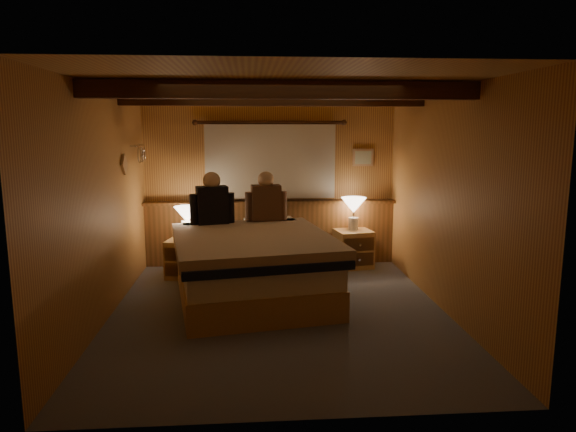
{
  "coord_description": "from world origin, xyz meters",
  "views": [
    {
      "loc": [
        -0.3,
        -5.31,
        1.98
      ],
      "look_at": [
        0.13,
        0.4,
        0.99
      ],
      "focal_mm": 32.0,
      "sensor_mm": 36.0,
      "label": 1
    }
  ],
  "objects": [
    {
      "name": "curtain_window",
      "position": [
        0.0,
        2.03,
        1.52
      ],
      "size": [
        2.18,
        0.09,
        1.11
      ],
      "color": "#442511",
      "rests_on": "wall_back"
    },
    {
      "name": "ceiling",
      "position": [
        0.0,
        0.0,
        2.4
      ],
      "size": [
        4.2,
        4.2,
        0.0
      ],
      "primitive_type": "plane",
      "rotation": [
        3.14,
        0.0,
        0.0
      ],
      "color": "gold",
      "rests_on": "wall_back"
    },
    {
      "name": "lamp_left",
      "position": [
        -1.13,
        1.45,
        0.82
      ],
      "size": [
        0.34,
        0.34,
        0.44
      ],
      "color": "silver",
      "rests_on": "nightstand_left"
    },
    {
      "name": "nightstand_right",
      "position": [
        1.17,
        1.75,
        0.27
      ],
      "size": [
        0.55,
        0.51,
        0.54
      ],
      "rotation": [
        0.0,
        0.0,
        0.17
      ],
      "color": "tan",
      "rests_on": "floor"
    },
    {
      "name": "wall_back",
      "position": [
        0.0,
        2.1,
        1.2
      ],
      "size": [
        3.6,
        0.0,
        3.6
      ],
      "primitive_type": "plane",
      "rotation": [
        1.57,
        0.0,
        0.0
      ],
      "color": "gold",
      "rests_on": "floor"
    },
    {
      "name": "nightstand_left",
      "position": [
        -1.17,
        1.42,
        0.26
      ],
      "size": [
        0.54,
        0.51,
        0.51
      ],
      "rotation": [
        0.0,
        0.0,
        -0.21
      ],
      "color": "tan",
      "rests_on": "floor"
    },
    {
      "name": "bed",
      "position": [
        -0.29,
        0.54,
        0.4
      ],
      "size": [
        2.06,
        2.5,
        0.77
      ],
      "rotation": [
        0.0,
        0.0,
        0.17
      ],
      "color": "tan",
      "rests_on": "floor"
    },
    {
      "name": "coat_rail",
      "position": [
        -1.72,
        1.58,
        1.67
      ],
      "size": [
        0.05,
        0.55,
        0.24
      ],
      "color": "silver",
      "rests_on": "wall_left"
    },
    {
      "name": "wall_front",
      "position": [
        0.0,
        -2.1,
        1.2
      ],
      "size": [
        3.6,
        0.0,
        3.6
      ],
      "primitive_type": "plane",
      "rotation": [
        -1.57,
        0.0,
        0.0
      ],
      "color": "gold",
      "rests_on": "floor"
    },
    {
      "name": "duffel_bag",
      "position": [
        -0.83,
        0.83,
        0.16
      ],
      "size": [
        0.52,
        0.32,
        0.37
      ],
      "rotation": [
        0.0,
        0.0,
        0.03
      ],
      "color": "black",
      "rests_on": "floor"
    },
    {
      "name": "framed_print",
      "position": [
        1.35,
        2.08,
        1.55
      ],
      "size": [
        0.3,
        0.04,
        0.25
      ],
      "color": "tan",
      "rests_on": "wall_back"
    },
    {
      "name": "wall_right",
      "position": [
        1.8,
        0.0,
        1.2
      ],
      "size": [
        0.0,
        4.2,
        4.2
      ],
      "primitive_type": "plane",
      "rotation": [
        1.57,
        0.0,
        -1.57
      ],
      "color": "gold",
      "rests_on": "floor"
    },
    {
      "name": "ceiling_beams",
      "position": [
        0.0,
        0.15,
        2.31
      ],
      "size": [
        3.6,
        1.65,
        0.16
      ],
      "color": "#442511",
      "rests_on": "ceiling"
    },
    {
      "name": "lamp_right",
      "position": [
        1.17,
        1.8,
        0.86
      ],
      "size": [
        0.36,
        0.36,
        0.46
      ],
      "color": "silver",
      "rests_on": "nightstand_right"
    },
    {
      "name": "person_right",
      "position": [
        -0.09,
        1.41,
        1.03
      ],
      "size": [
        0.56,
        0.26,
        0.68
      ],
      "rotation": [
        0.0,
        0.0,
        0.1
      ],
      "color": "#4F311F",
      "rests_on": "bed"
    },
    {
      "name": "wall_left",
      "position": [
        -1.8,
        0.0,
        1.2
      ],
      "size": [
        0.0,
        4.2,
        4.2
      ],
      "primitive_type": "plane",
      "rotation": [
        1.57,
        0.0,
        1.57
      ],
      "color": "gold",
      "rests_on": "floor"
    },
    {
      "name": "wainscot",
      "position": [
        0.0,
        2.04,
        0.49
      ],
      "size": [
        3.6,
        0.23,
        0.94
      ],
      "color": "brown",
      "rests_on": "wall_back"
    },
    {
      "name": "floor",
      "position": [
        0.0,
        0.0,
        0.0
      ],
      "size": [
        4.2,
        4.2,
        0.0
      ],
      "primitive_type": "plane",
      "color": "#565B66",
      "rests_on": "ground"
    },
    {
      "name": "person_left",
      "position": [
        -0.78,
        1.22,
        1.04
      ],
      "size": [
        0.56,
        0.31,
        0.69
      ],
      "rotation": [
        0.0,
        0.0,
        0.24
      ],
      "color": "black",
      "rests_on": "bed"
    }
  ]
}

